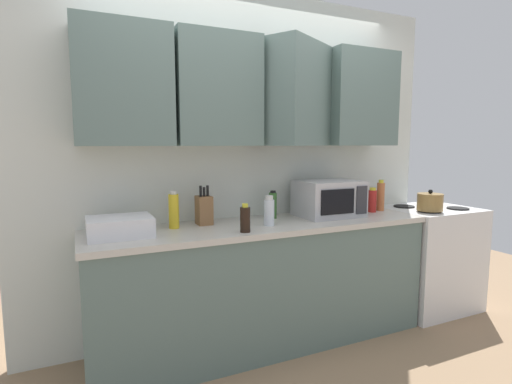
{
  "coord_description": "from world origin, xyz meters",
  "views": [
    {
      "loc": [
        -1.22,
        -2.8,
        1.46
      ],
      "look_at": [
        -0.04,
        -0.25,
        1.12
      ],
      "focal_mm": 27.76,
      "sensor_mm": 36.0,
      "label": 1
    }
  ],
  "objects_px": {
    "stove_range": "(428,257)",
    "bottle_red_sauce": "(372,200)",
    "dish_rack": "(120,227)",
    "bottle_spice_jar": "(381,196)",
    "bottle_yellow_mustard": "(174,211)",
    "knife_block": "(204,210)",
    "bottle_clear_tall": "(269,211)",
    "bottle_soy_dark": "(245,219)",
    "bottle_green_oil": "(273,205)",
    "microwave": "(329,198)",
    "kettle": "(430,202)"
  },
  "relations": [
    {
      "from": "stove_range",
      "to": "bottle_red_sauce",
      "type": "height_order",
      "value": "bottle_red_sauce"
    },
    {
      "from": "dish_rack",
      "to": "bottle_spice_jar",
      "type": "relative_size",
      "value": 1.45
    },
    {
      "from": "bottle_yellow_mustard",
      "to": "bottle_red_sauce",
      "type": "bearing_deg",
      "value": -1.95
    },
    {
      "from": "knife_block",
      "to": "stove_range",
      "type": "bearing_deg",
      "value": -4.36
    },
    {
      "from": "bottle_clear_tall",
      "to": "stove_range",
      "type": "bearing_deg",
      "value": 2.53
    },
    {
      "from": "knife_block",
      "to": "bottle_soy_dark",
      "type": "distance_m",
      "value": 0.39
    },
    {
      "from": "bottle_yellow_mustard",
      "to": "bottle_spice_jar",
      "type": "bearing_deg",
      "value": -0.99
    },
    {
      "from": "knife_block",
      "to": "bottle_red_sauce",
      "type": "bearing_deg",
      "value": -3.86
    },
    {
      "from": "bottle_green_oil",
      "to": "bottle_red_sauce",
      "type": "bearing_deg",
      "value": -6.14
    },
    {
      "from": "bottle_soy_dark",
      "to": "bottle_green_oil",
      "type": "xyz_separation_m",
      "value": [
        0.38,
        0.35,
        0.02
      ]
    },
    {
      "from": "bottle_soy_dark",
      "to": "microwave",
      "type": "bearing_deg",
      "value": 17.05
    },
    {
      "from": "knife_block",
      "to": "bottle_spice_jar",
      "type": "xyz_separation_m",
      "value": [
        1.53,
        -0.07,
        0.02
      ]
    },
    {
      "from": "microwave",
      "to": "dish_rack",
      "type": "bearing_deg",
      "value": -178.66
    },
    {
      "from": "stove_range",
      "to": "bottle_clear_tall",
      "type": "height_order",
      "value": "bottle_clear_tall"
    },
    {
      "from": "microwave",
      "to": "bottle_clear_tall",
      "type": "xyz_separation_m",
      "value": [
        -0.59,
        -0.13,
        -0.04
      ]
    },
    {
      "from": "bottle_clear_tall",
      "to": "knife_block",
      "type": "bearing_deg",
      "value": 150.3
    },
    {
      "from": "bottle_red_sauce",
      "to": "bottle_yellow_mustard",
      "type": "xyz_separation_m",
      "value": [
        -1.64,
        0.06,
        0.02
      ]
    },
    {
      "from": "stove_range",
      "to": "dish_rack",
      "type": "relative_size",
      "value": 2.4
    },
    {
      "from": "microwave",
      "to": "knife_block",
      "type": "bearing_deg",
      "value": 174.3
    },
    {
      "from": "stove_range",
      "to": "bottle_red_sauce",
      "type": "bearing_deg",
      "value": 174.49
    },
    {
      "from": "microwave",
      "to": "knife_block",
      "type": "distance_m",
      "value": 0.99
    },
    {
      "from": "microwave",
      "to": "bottle_green_oil",
      "type": "bearing_deg",
      "value": 167.61
    },
    {
      "from": "dish_rack",
      "to": "bottle_yellow_mustard",
      "type": "height_order",
      "value": "bottle_yellow_mustard"
    },
    {
      "from": "kettle",
      "to": "microwave",
      "type": "bearing_deg",
      "value": 167.35
    },
    {
      "from": "stove_range",
      "to": "knife_block",
      "type": "xyz_separation_m",
      "value": [
        -2.03,
        0.15,
        0.55
      ]
    },
    {
      "from": "stove_range",
      "to": "microwave",
      "type": "distance_m",
      "value": 1.2
    },
    {
      "from": "bottle_spice_jar",
      "to": "bottle_red_sauce",
      "type": "height_order",
      "value": "bottle_spice_jar"
    },
    {
      "from": "dish_rack",
      "to": "bottle_yellow_mustard",
      "type": "distance_m",
      "value": 0.37
    },
    {
      "from": "stove_range",
      "to": "knife_block",
      "type": "bearing_deg",
      "value": 175.64
    },
    {
      "from": "bottle_soy_dark",
      "to": "bottle_red_sauce",
      "type": "bearing_deg",
      "value": 11.4
    },
    {
      "from": "knife_block",
      "to": "bottle_green_oil",
      "type": "xyz_separation_m",
      "value": [
        0.54,
        -0.0,
        -0.0
      ]
    },
    {
      "from": "bottle_spice_jar",
      "to": "bottle_green_oil",
      "type": "relative_size",
      "value": 1.24
    },
    {
      "from": "kettle",
      "to": "bottle_spice_jar",
      "type": "height_order",
      "value": "bottle_spice_jar"
    },
    {
      "from": "bottle_spice_jar",
      "to": "bottle_red_sauce",
      "type": "xyz_separation_m",
      "value": [
        -0.11,
        -0.03,
        -0.03
      ]
    },
    {
      "from": "microwave",
      "to": "bottle_spice_jar",
      "type": "height_order",
      "value": "microwave"
    },
    {
      "from": "knife_block",
      "to": "bottle_clear_tall",
      "type": "height_order",
      "value": "knife_block"
    },
    {
      "from": "bottle_spice_jar",
      "to": "bottle_clear_tall",
      "type": "bearing_deg",
      "value": -172.16
    },
    {
      "from": "bottle_spice_jar",
      "to": "bottle_clear_tall",
      "type": "relative_size",
      "value": 1.25
    },
    {
      "from": "stove_range",
      "to": "knife_block",
      "type": "distance_m",
      "value": 2.11
    },
    {
      "from": "stove_range",
      "to": "kettle",
      "type": "relative_size",
      "value": 4.46
    },
    {
      "from": "stove_range",
      "to": "bottle_clear_tall",
      "type": "bearing_deg",
      "value": -177.47
    },
    {
      "from": "microwave",
      "to": "bottle_clear_tall",
      "type": "bearing_deg",
      "value": -167.64
    },
    {
      "from": "bottle_red_sauce",
      "to": "bottle_green_oil",
      "type": "bearing_deg",
      "value": 173.86
    },
    {
      "from": "bottle_clear_tall",
      "to": "bottle_red_sauce",
      "type": "relative_size",
      "value": 1.03
    },
    {
      "from": "kettle",
      "to": "bottle_spice_jar",
      "type": "distance_m",
      "value": 0.4
    },
    {
      "from": "microwave",
      "to": "bottle_soy_dark",
      "type": "xyz_separation_m",
      "value": [
        -0.82,
        -0.25,
        -0.05
      ]
    },
    {
      "from": "knife_block",
      "to": "kettle",
      "type": "bearing_deg",
      "value": -9.01
    },
    {
      "from": "dish_rack",
      "to": "knife_block",
      "type": "distance_m",
      "value": 0.59
    },
    {
      "from": "bottle_yellow_mustard",
      "to": "knife_block",
      "type": "bearing_deg",
      "value": 10.19
    },
    {
      "from": "bottle_spice_jar",
      "to": "bottle_yellow_mustard",
      "type": "distance_m",
      "value": 1.75
    }
  ]
}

